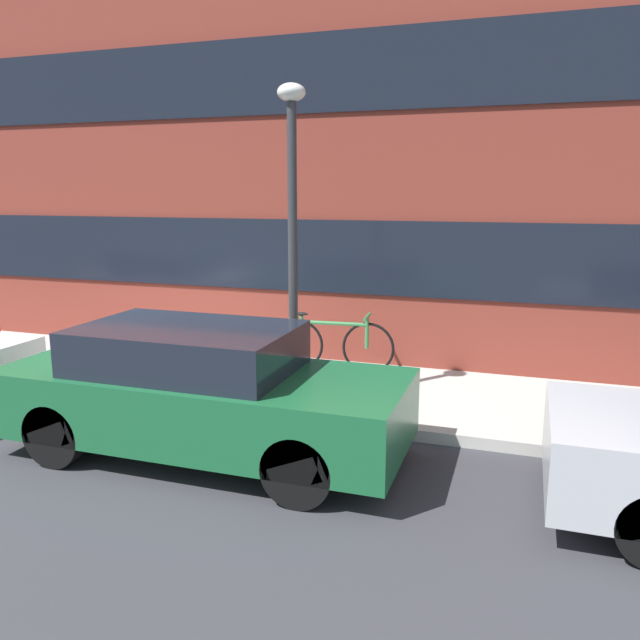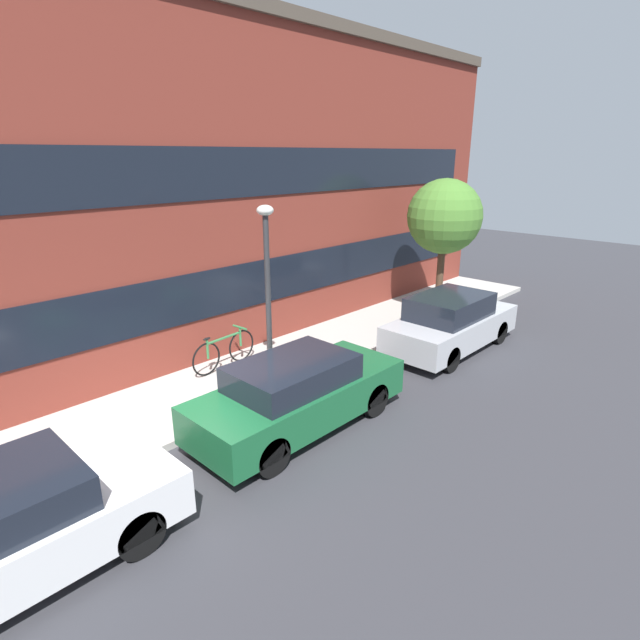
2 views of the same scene
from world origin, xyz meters
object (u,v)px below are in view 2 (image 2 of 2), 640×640
(parked_car_silver, at_px, (451,323))
(bicycle, at_px, (225,350))
(street_tree, at_px, (444,217))
(lamp_post, at_px, (267,277))
(parked_car_green, at_px, (298,393))

(parked_car_silver, bearing_deg, bicycle, 148.73)
(bicycle, relative_size, street_tree, 0.45)
(street_tree, distance_m, lamp_post, 7.03)
(parked_car_green, xyz_separation_m, lamp_post, (0.52, 1.36, 1.83))
(bicycle, bearing_deg, parked_car_silver, -36.43)
(parked_car_green, distance_m, street_tree, 8.05)
(bicycle, bearing_deg, lamp_post, -95.22)
(street_tree, relative_size, lamp_post, 1.07)
(parked_car_green, xyz_separation_m, bicycle, (0.52, 2.95, -0.13))
(parked_car_silver, xyz_separation_m, street_tree, (2.13, 1.64, 2.33))
(parked_car_green, distance_m, parked_car_silver, 5.38)
(parked_car_green, height_order, bicycle, parked_car_green)
(parked_car_green, relative_size, street_tree, 1.05)
(parked_car_silver, xyz_separation_m, bicycle, (-4.87, 2.95, -0.16))
(bicycle, xyz_separation_m, street_tree, (7.00, -1.31, 2.49))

